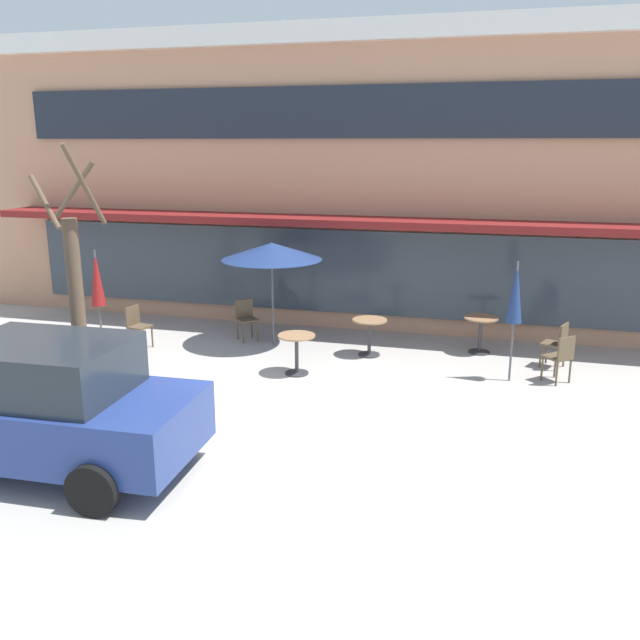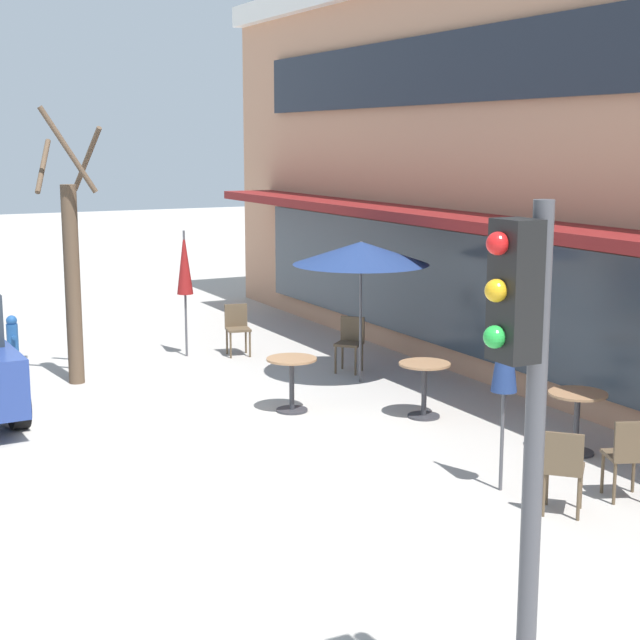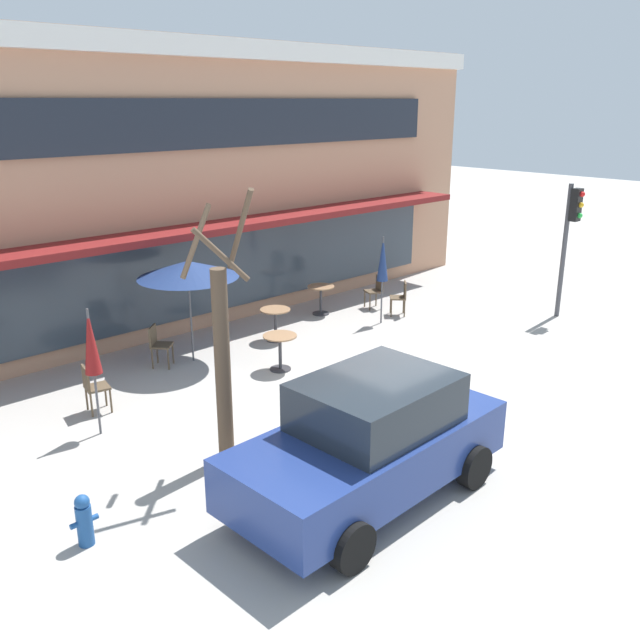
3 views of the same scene
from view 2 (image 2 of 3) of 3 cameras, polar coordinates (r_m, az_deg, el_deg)
The scene contains 14 objects.
ground_plane at distance 12.60m, azimuth -12.09°, elevation -7.01°, with size 80.00×80.00×0.00m, color #ADA8A0.
cafe_table_near_wall at distance 13.37m, azimuth 6.09°, elevation -3.51°, with size 0.70×0.70×0.76m.
cafe_table_streetside at distance 13.59m, azimuth -1.66°, elevation -3.23°, with size 0.70×0.70×0.76m.
cafe_table_by_tree at distance 12.17m, azimuth 14.73°, elevation -5.21°, with size 0.70×0.70×0.76m.
patio_umbrella_green_folded at distance 10.47m, azimuth 10.74°, elevation -1.30°, with size 0.28×0.28×2.20m.
patio_umbrella_cream_folded at distance 17.03m, azimuth -7.89°, elevation 3.27°, with size 0.28×0.28×2.20m.
patio_umbrella_corner_open at distance 15.00m, azimuth 2.40°, elevation 3.91°, with size 2.10×2.10×2.20m.
cafe_chair_0 at distance 17.21m, azimuth -4.84°, elevation -0.32°, with size 0.47×0.47×0.89m.
cafe_chair_1 at distance 10.75m, azimuth 17.51°, elevation -7.38°, with size 0.52×0.52×0.89m.
cafe_chair_2 at distance 10.18m, azimuth 13.96°, elevation -8.20°, with size 0.57×0.57×0.89m.
cafe_chair_3 at distance 15.94m, azimuth 1.78°, elevation -1.15°, with size 0.57×0.57×0.89m.
street_tree at distance 15.42m, azimuth -14.23°, elevation 2.79°, with size 1.00×1.04×4.22m.
traffic_light_pole at distance 5.72m, azimuth 11.71°, elevation -4.26°, with size 0.26×0.44×3.40m.
fire_hydrant at distance 18.01m, azimuth -17.47°, elevation -0.84°, with size 0.36×0.20×0.71m.
Camera 2 is at (11.64, -3.04, 3.73)m, focal length 55.00 mm.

